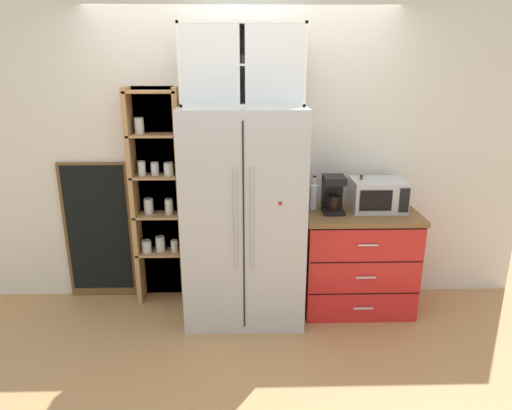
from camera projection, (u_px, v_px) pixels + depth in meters
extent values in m
plane|color=tan|center=(245.00, 311.00, 3.99)|extent=(10.69, 10.69, 0.00)
cube|color=silver|center=(243.00, 158.00, 3.99)|extent=(4.99, 0.10, 2.55)
cube|color=#B7BABF|center=(244.00, 215.00, 3.73)|extent=(0.95, 0.70, 1.76)
cube|color=black|center=(244.00, 231.00, 3.39)|extent=(0.01, 0.01, 1.62)
cylinder|color=#B7BABF|center=(235.00, 220.00, 3.35)|extent=(0.02, 0.02, 0.79)
cylinder|color=#B7BABF|center=(252.00, 220.00, 3.36)|extent=(0.02, 0.02, 0.79)
cube|color=red|center=(280.00, 203.00, 3.34)|extent=(0.02, 0.01, 0.02)
cube|color=brown|center=(160.00, 196.00, 4.04)|extent=(0.48, 0.04, 1.88)
cube|color=tan|center=(134.00, 200.00, 3.92)|extent=(0.04, 0.21, 1.88)
cube|color=tan|center=(181.00, 200.00, 3.93)|extent=(0.04, 0.21, 1.88)
cube|color=tan|center=(161.00, 252.00, 4.07)|extent=(0.42, 0.21, 0.02)
cylinder|color=silver|center=(147.00, 247.00, 4.03)|extent=(0.08, 0.08, 0.10)
cylinder|color=#CCB78C|center=(147.00, 248.00, 4.04)|extent=(0.07, 0.07, 0.07)
cylinder|color=#B2B2B7|center=(146.00, 241.00, 4.01)|extent=(0.08, 0.08, 0.01)
cylinder|color=silver|center=(160.00, 244.00, 4.05)|extent=(0.08, 0.08, 0.13)
cylinder|color=#E0C67F|center=(161.00, 246.00, 4.06)|extent=(0.07, 0.07, 0.09)
cylinder|color=#B2B2B7|center=(160.00, 237.00, 4.03)|extent=(0.08, 0.08, 0.01)
cylinder|color=silver|center=(174.00, 246.00, 4.05)|extent=(0.06, 0.06, 0.10)
cylinder|color=white|center=(175.00, 248.00, 4.05)|extent=(0.05, 0.05, 0.06)
cylinder|color=#B2B2B7|center=(174.00, 241.00, 4.03)|extent=(0.06, 0.06, 0.01)
cube|color=tan|center=(159.00, 215.00, 3.97)|extent=(0.42, 0.21, 0.02)
cylinder|color=silver|center=(149.00, 207.00, 3.96)|extent=(0.08, 0.08, 0.13)
cylinder|color=brown|center=(149.00, 209.00, 3.96)|extent=(0.07, 0.07, 0.09)
cylinder|color=#B2B2B7|center=(148.00, 199.00, 3.94)|extent=(0.08, 0.08, 0.01)
cylinder|color=silver|center=(169.00, 207.00, 3.95)|extent=(0.07, 0.07, 0.12)
cylinder|color=white|center=(169.00, 209.00, 3.95)|extent=(0.06, 0.06, 0.08)
cylinder|color=#B2B2B7|center=(169.00, 200.00, 3.93)|extent=(0.07, 0.07, 0.01)
cube|color=tan|center=(156.00, 176.00, 3.86)|extent=(0.42, 0.21, 0.02)
cylinder|color=silver|center=(142.00, 169.00, 3.83)|extent=(0.06, 0.06, 0.11)
cylinder|color=#382316|center=(142.00, 171.00, 3.83)|extent=(0.06, 0.06, 0.08)
cylinder|color=#B2B2B7|center=(141.00, 162.00, 3.81)|extent=(0.06, 0.06, 0.01)
cylinder|color=silver|center=(155.00, 169.00, 3.85)|extent=(0.07, 0.07, 0.10)
cylinder|color=#2D2D2D|center=(155.00, 171.00, 3.86)|extent=(0.06, 0.06, 0.07)
cylinder|color=#B2B2B7|center=(154.00, 163.00, 3.84)|extent=(0.06, 0.06, 0.01)
cylinder|color=silver|center=(169.00, 170.00, 3.84)|extent=(0.08, 0.08, 0.10)
cylinder|color=#B77A38|center=(169.00, 171.00, 3.84)|extent=(0.07, 0.07, 0.07)
cylinder|color=#B2B2B7|center=(168.00, 163.00, 3.82)|extent=(0.08, 0.08, 0.01)
cube|color=tan|center=(153.00, 135.00, 3.76)|extent=(0.42, 0.21, 0.02)
cylinder|color=silver|center=(139.00, 126.00, 3.74)|extent=(0.08, 0.08, 0.12)
cylinder|color=beige|center=(139.00, 129.00, 3.75)|extent=(0.07, 0.07, 0.08)
cylinder|color=#B2B2B7|center=(139.00, 118.00, 3.72)|extent=(0.07, 0.07, 0.01)
cube|color=tan|center=(150.00, 92.00, 3.65)|extent=(0.42, 0.21, 0.02)
cube|color=red|center=(357.00, 262.00, 3.95)|extent=(0.92, 0.56, 0.84)
cube|color=brown|center=(361.00, 214.00, 3.82)|extent=(0.95, 0.59, 0.04)
cube|color=black|center=(364.00, 294.00, 3.73)|extent=(0.90, 0.00, 0.01)
cube|color=silver|center=(363.00, 308.00, 3.76)|extent=(0.16, 0.01, 0.01)
cube|color=black|center=(367.00, 262.00, 3.65)|extent=(0.90, 0.00, 0.01)
cube|color=silver|center=(366.00, 278.00, 3.68)|extent=(0.16, 0.01, 0.01)
cube|color=black|center=(369.00, 229.00, 3.56)|extent=(0.90, 0.00, 0.01)
cube|color=silver|center=(368.00, 245.00, 3.59)|extent=(0.16, 0.01, 0.01)
cube|color=#B7BABF|center=(378.00, 195.00, 3.83)|extent=(0.44, 0.32, 0.26)
cube|color=black|center=(376.00, 201.00, 3.67)|extent=(0.26, 0.01, 0.17)
cube|color=black|center=(404.00, 200.00, 3.68)|extent=(0.08, 0.01, 0.20)
cube|color=black|center=(333.00, 211.00, 3.79)|extent=(0.17, 0.20, 0.03)
cube|color=black|center=(332.00, 193.00, 3.81)|extent=(0.17, 0.06, 0.30)
cube|color=black|center=(334.00, 180.00, 3.71)|extent=(0.17, 0.20, 0.06)
cylinder|color=black|center=(333.00, 203.00, 3.75)|extent=(0.11, 0.11, 0.12)
cylinder|color=#2D2D33|center=(360.00, 205.00, 3.86)|extent=(0.08, 0.08, 0.09)
torus|color=#2D2D33|center=(366.00, 204.00, 3.86)|extent=(0.05, 0.01, 0.05)
cylinder|color=silver|center=(360.00, 206.00, 3.84)|extent=(0.07, 0.07, 0.08)
torus|color=silver|center=(366.00, 205.00, 3.84)|extent=(0.05, 0.01, 0.05)
cylinder|color=silver|center=(314.00, 197.00, 3.86)|extent=(0.07, 0.07, 0.21)
cone|color=silver|center=(314.00, 185.00, 3.83)|extent=(0.07, 0.07, 0.04)
cylinder|color=silver|center=(315.00, 181.00, 3.82)|extent=(0.03, 0.03, 0.07)
cylinder|color=black|center=(315.00, 177.00, 3.81)|extent=(0.03, 0.03, 0.01)
cylinder|color=brown|center=(360.00, 197.00, 3.84)|extent=(0.07, 0.07, 0.22)
cone|color=brown|center=(361.00, 184.00, 3.81)|extent=(0.07, 0.07, 0.04)
cylinder|color=brown|center=(361.00, 181.00, 3.80)|extent=(0.03, 0.03, 0.07)
cylinder|color=black|center=(361.00, 176.00, 3.79)|extent=(0.03, 0.03, 0.01)
cube|color=silver|center=(242.00, 64.00, 3.54)|extent=(0.92, 0.02, 0.59)
cube|color=silver|center=(242.00, 24.00, 3.31)|extent=(0.92, 0.32, 0.02)
cube|color=silver|center=(243.00, 104.00, 3.48)|extent=(0.92, 0.32, 0.02)
cube|color=silver|center=(182.00, 65.00, 3.38)|extent=(0.02, 0.32, 0.59)
cube|color=silver|center=(303.00, 65.00, 3.40)|extent=(0.02, 0.32, 0.59)
cube|color=silver|center=(242.00, 65.00, 3.39)|extent=(0.89, 0.30, 0.02)
cube|color=silver|center=(210.00, 65.00, 3.24)|extent=(0.42, 0.01, 0.55)
cube|color=silver|center=(275.00, 65.00, 3.25)|extent=(0.42, 0.01, 0.55)
cylinder|color=silver|center=(200.00, 102.00, 3.47)|extent=(0.05, 0.05, 0.00)
cylinder|color=silver|center=(200.00, 98.00, 3.46)|extent=(0.01, 0.01, 0.07)
cone|color=silver|center=(200.00, 90.00, 3.44)|extent=(0.06, 0.06, 0.05)
cylinder|color=silver|center=(285.00, 102.00, 3.48)|extent=(0.05, 0.05, 0.00)
cylinder|color=silver|center=(285.00, 98.00, 3.47)|extent=(0.01, 0.01, 0.07)
cone|color=silver|center=(285.00, 89.00, 3.46)|extent=(0.06, 0.06, 0.05)
cylinder|color=white|center=(205.00, 59.00, 3.37)|extent=(0.06, 0.06, 0.07)
cylinder|color=white|center=(242.00, 59.00, 3.38)|extent=(0.06, 0.06, 0.07)
cylinder|color=white|center=(280.00, 59.00, 3.39)|extent=(0.06, 0.06, 0.07)
cube|color=brown|center=(99.00, 231.00, 4.09)|extent=(0.60, 0.04, 1.25)
cube|color=black|center=(98.00, 229.00, 4.06)|extent=(0.54, 0.01, 1.15)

